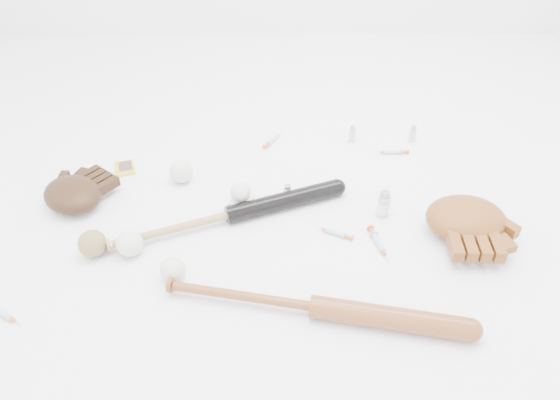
{
  "coord_description": "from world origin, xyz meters",
  "views": [
    {
      "loc": [
        0.02,
        -1.32,
        1.14
      ],
      "look_at": [
        0.03,
        0.02,
        0.06
      ],
      "focal_mm": 35.0,
      "sensor_mm": 36.0,
      "label": 1
    }
  ],
  "objects_px": {
    "bat_dark": "(230,215)",
    "bat_wood": "(314,307)",
    "pedestal": "(241,204)",
    "glove_dark": "(72,194)"
  },
  "relations": [
    {
      "from": "bat_dark",
      "to": "pedestal",
      "type": "distance_m",
      "value": 0.07
    },
    {
      "from": "bat_dark",
      "to": "bat_wood",
      "type": "distance_m",
      "value": 0.44
    },
    {
      "from": "pedestal",
      "to": "glove_dark",
      "type": "bearing_deg",
      "value": 177.3
    },
    {
      "from": "bat_wood",
      "to": "glove_dark",
      "type": "bearing_deg",
      "value": 159.92
    },
    {
      "from": "bat_wood",
      "to": "glove_dark",
      "type": "height_order",
      "value": "glove_dark"
    },
    {
      "from": "bat_wood",
      "to": "pedestal",
      "type": "relative_size",
      "value": 12.45
    },
    {
      "from": "bat_wood",
      "to": "glove_dark",
      "type": "relative_size",
      "value": 3.46
    },
    {
      "from": "bat_wood",
      "to": "pedestal",
      "type": "height_order",
      "value": "bat_wood"
    },
    {
      "from": "glove_dark",
      "to": "pedestal",
      "type": "relative_size",
      "value": 3.6
    },
    {
      "from": "bat_dark",
      "to": "bat_wood",
      "type": "height_order",
      "value": "bat_wood"
    }
  ]
}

